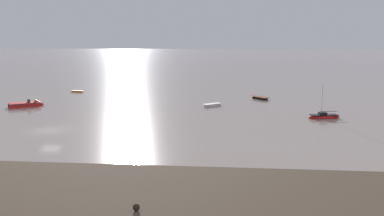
{
  "coord_description": "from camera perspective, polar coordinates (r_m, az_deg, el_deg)",
  "views": [
    {
      "loc": [
        23.27,
        -49.36,
        12.0
      ],
      "look_at": [
        17.41,
        15.89,
        0.48
      ],
      "focal_mm": 37.35,
      "sensor_mm": 36.0,
      "label": 1
    }
  ],
  "objects": [
    {
      "name": "ground_plane",
      "position": [
        55.88,
        -19.65,
        -3.02
      ],
      "size": [
        800.0,
        800.0,
        0.0
      ],
      "primitive_type": "plane",
      "color": "gray"
    },
    {
      "name": "tidal_rock_left",
      "position": [
        28.67,
        -7.97,
        -13.86
      ],
      "size": [
        0.5,
        0.5,
        0.5
      ],
      "primitive_type": "sphere",
      "color": "#2D2116",
      "rests_on": "mudflat_shore"
    },
    {
      "name": "motorboat_moored_1",
      "position": [
        76.66,
        -22.16,
        0.44
      ],
      "size": [
        6.09,
        5.08,
        2.05
      ],
      "rotation": [
        0.0,
        0.0,
        0.6
      ],
      "color": "red",
      "rests_on": "ground"
    },
    {
      "name": "rowboat_moored_2",
      "position": [
        71.44,
        2.9,
        0.42
      ],
      "size": [
        3.75,
        3.37,
        0.6
      ],
      "rotation": [
        0.0,
        0.0,
        0.68
      ],
      "color": "white",
      "rests_on": "ground"
    },
    {
      "name": "sailboat_moored_0",
      "position": [
        63.71,
        18.32,
        -1.18
      ],
      "size": [
        5.1,
        2.46,
        5.48
      ],
      "rotation": [
        0.0,
        0.0,
        3.34
      ],
      "color": "red",
      "rests_on": "ground"
    },
    {
      "name": "rowboat_moored_4",
      "position": [
        93.59,
        -16.07,
        2.29
      ],
      "size": [
        3.09,
        1.46,
        0.47
      ],
      "rotation": [
        0.0,
        0.0,
        6.13
      ],
      "color": "orange",
      "rests_on": "ground"
    },
    {
      "name": "rowboat_moored_5",
      "position": [
        80.66,
        9.67,
        1.41
      ],
      "size": [
        3.93,
        4.24,
        0.68
      ],
      "rotation": [
        0.0,
        0.0,
        5.42
      ],
      "color": "black",
      "rests_on": "ground"
    }
  ]
}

